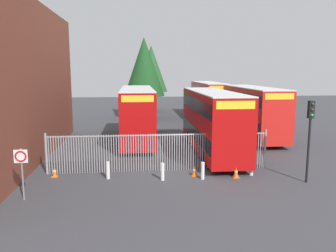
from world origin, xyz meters
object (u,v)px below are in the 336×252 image
at_px(double_decker_bus_behind_fence_left, 137,113).
at_px(traffic_cone_by_gate, 195,171).
at_px(traffic_light_kerbside, 310,126).
at_px(bollard_center_front, 163,172).
at_px(speed_limit_sign_post, 21,162).
at_px(double_decker_bus_far_back, 208,99).
at_px(bollard_near_right, 203,171).
at_px(traffic_cone_mid_forecourt, 55,172).
at_px(bollard_far_right, 251,167).
at_px(bollard_near_left, 108,170).
at_px(double_decker_bus_behind_fence_right, 253,110).
at_px(double_decker_bus_near_gate, 212,120).
at_px(traffic_cone_near_kerb, 236,172).

distance_m(double_decker_bus_behind_fence_left, traffic_cone_by_gate, 10.29).
bearing_deg(traffic_light_kerbside, traffic_cone_by_gate, 163.68).
distance_m(bollard_center_front, speed_limit_sign_post, 6.99).
distance_m(double_decker_bus_far_back, bollard_near_right, 24.55).
distance_m(traffic_cone_by_gate, traffic_cone_mid_forecourt, 7.75).
distance_m(double_decker_bus_behind_fence_left, bollard_near_right, 10.92).
bearing_deg(bollard_far_right, bollard_near_left, 179.05).
height_order(double_decker_bus_behind_fence_left, traffic_light_kerbside, double_decker_bus_behind_fence_left).
bearing_deg(traffic_cone_mid_forecourt, bollard_near_left, -11.74).
bearing_deg(double_decker_bus_behind_fence_left, traffic_cone_mid_forecourt, -117.32).
relative_size(bollard_center_front, traffic_cone_mid_forecourt, 1.61).
relative_size(double_decker_bus_behind_fence_right, bollard_center_front, 11.38).
bearing_deg(double_decker_bus_near_gate, speed_limit_sign_post, -143.48).
xyz_separation_m(double_decker_bus_far_back, bollard_center_front, (-7.64, -23.82, -1.95)).
relative_size(double_decker_bus_near_gate, traffic_cone_near_kerb, 18.32).
distance_m(double_decker_bus_behind_fence_right, speed_limit_sign_post, 20.41).
relative_size(bollard_near_right, traffic_light_kerbside, 0.22).
distance_m(bollard_near_left, traffic_light_kerbside, 10.85).
distance_m(bollard_near_left, bollard_near_right, 5.13).
relative_size(bollard_near_left, speed_limit_sign_post, 0.40).
bearing_deg(traffic_cone_near_kerb, traffic_cone_by_gate, 166.95).
height_order(bollard_far_right, speed_limit_sign_post, speed_limit_sign_post).
distance_m(traffic_cone_near_kerb, traffic_light_kerbside, 4.53).
height_order(bollard_near_left, bollard_near_right, same).
relative_size(bollard_near_left, traffic_cone_by_gate, 1.61).
distance_m(double_decker_bus_near_gate, bollard_far_right, 5.55).
relative_size(double_decker_bus_behind_fence_right, traffic_cone_mid_forecourt, 18.32).
xyz_separation_m(double_decker_bus_near_gate, bollard_near_right, (-1.76, -5.52, -1.95)).
distance_m(double_decker_bus_behind_fence_left, traffic_cone_mid_forecourt, 10.36).
relative_size(double_decker_bus_behind_fence_left, speed_limit_sign_post, 4.50).
xyz_separation_m(bollard_near_right, traffic_cone_by_gate, (-0.33, 0.61, -0.19)).
height_order(double_decker_bus_far_back, speed_limit_sign_post, double_decker_bus_far_back).
bearing_deg(bollard_near_right, speed_limit_sign_post, -165.78).
bearing_deg(double_decker_bus_behind_fence_right, bollard_center_front, -128.33).
relative_size(traffic_cone_near_kerb, speed_limit_sign_post, 0.25).
distance_m(bollard_near_left, bollard_center_front, 2.97).
distance_m(bollard_near_left, traffic_cone_by_gate, 4.77).
bearing_deg(traffic_cone_near_kerb, traffic_light_kerbside, -18.36).
distance_m(speed_limit_sign_post, traffic_light_kerbside, 14.10).
xyz_separation_m(traffic_cone_by_gate, speed_limit_sign_post, (-8.33, -2.80, 1.49)).
relative_size(bollard_near_right, traffic_cone_by_gate, 1.61).
bearing_deg(traffic_cone_mid_forecourt, speed_limit_sign_post, -100.14).
height_order(double_decker_bus_behind_fence_right, speed_limit_sign_post, double_decker_bus_behind_fence_right).
bearing_deg(bollard_far_right, traffic_cone_mid_forecourt, 176.09).
relative_size(double_decker_bus_behind_fence_right, traffic_light_kerbside, 2.51).
xyz_separation_m(bollard_near_left, bollard_near_right, (5.09, -0.57, 0.00)).
xyz_separation_m(bollard_near_right, bollard_far_right, (2.86, 0.44, 0.00)).
bearing_deg(traffic_cone_by_gate, bollard_near_left, -179.53).
height_order(double_decker_bus_behind_fence_right, double_decker_bus_far_back, same).
height_order(bollard_far_right, traffic_cone_mid_forecourt, bollard_far_right).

